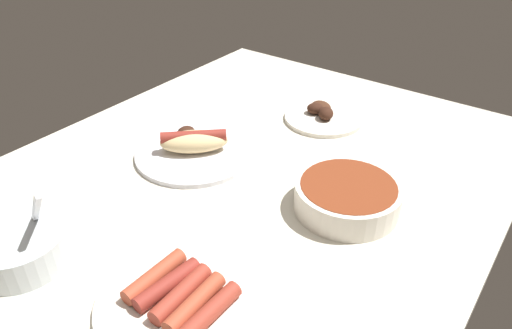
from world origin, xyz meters
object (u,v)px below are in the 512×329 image
at_px(plate_hotdog_assembled, 194,147).
at_px(plate_grilled_meat, 323,115).
at_px(bowl_chili, 347,196).
at_px(bowl_coleslaw, 19,247).
at_px(plate_sausages, 182,299).

distance_m(plate_hotdog_assembled, plate_grilled_meat, 0.32).
xyz_separation_m(plate_hotdog_assembled, bowl_chili, (0.02, -0.34, 0.01)).
height_order(bowl_coleslaw, plate_sausages, bowl_coleslaw).
bearing_deg(bowl_chili, plate_hotdog_assembled, 93.91).
relative_size(plate_hotdog_assembled, plate_sausages, 1.03).
bearing_deg(plate_sausages, plate_grilled_meat, 11.10).
relative_size(bowl_chili, plate_grilled_meat, 1.01).
bearing_deg(bowl_chili, plate_sausages, 165.71).
height_order(bowl_coleslaw, bowl_chili, bowl_coleslaw).
height_order(plate_hotdog_assembled, plate_sausages, plate_hotdog_assembled).
bearing_deg(plate_hotdog_assembled, bowl_chili, -86.09).
relative_size(bowl_coleslaw, plate_hotdog_assembled, 0.60).
bearing_deg(plate_grilled_meat, bowl_chili, -143.47).
distance_m(bowl_coleslaw, plate_hotdog_assembled, 0.39).
bearing_deg(bowl_coleslaw, plate_hotdog_assembled, -0.14).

